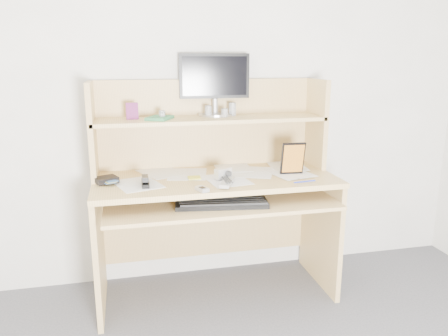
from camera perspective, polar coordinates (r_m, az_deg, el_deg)
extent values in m
cube|color=silver|center=(2.78, -2.52, 10.51)|extent=(3.60, 0.04, 2.50)
cube|color=tan|center=(2.56, -1.11, -1.52)|extent=(1.40, 0.60, 0.03)
cube|color=tan|center=(2.64, -16.01, -10.22)|extent=(0.03, 0.56, 0.72)
cube|color=tan|center=(2.89, 12.49, -7.85)|extent=(0.03, 0.56, 0.72)
cube|color=tan|center=(2.95, -2.21, -7.52)|extent=(1.34, 0.02, 0.41)
cube|color=tan|center=(2.47, -0.53, -4.37)|extent=(1.28, 0.55, 0.02)
cube|color=tan|center=(2.78, -2.36, 5.83)|extent=(1.40, 0.02, 0.55)
cube|color=tan|center=(2.60, -16.84, 4.68)|extent=(0.03, 0.30, 0.55)
cube|color=tan|center=(2.85, 11.91, 5.76)|extent=(0.03, 0.30, 0.55)
cube|color=tan|center=(2.63, -1.81, 6.38)|extent=(1.38, 0.30, 0.02)
cube|color=white|center=(2.55, -1.11, -1.13)|extent=(1.32, 0.54, 0.01)
cube|color=black|center=(2.37, -0.33, -4.61)|extent=(0.52, 0.24, 0.02)
cube|color=black|center=(2.37, -0.33, -4.21)|extent=(0.48, 0.23, 0.01)
cube|color=#979692|center=(2.39, 0.43, -1.87)|extent=(0.13, 0.20, 0.02)
cube|color=silver|center=(2.28, -2.90, -2.66)|extent=(0.07, 0.09, 0.02)
cube|color=black|center=(2.42, -10.25, -1.59)|extent=(0.04, 0.15, 0.05)
cube|color=black|center=(2.51, -15.16, -1.47)|extent=(0.15, 0.14, 0.03)
cube|color=#F9EB41|center=(2.52, -3.90, -1.29)|extent=(0.07, 0.07, 0.01)
cube|color=silver|center=(2.49, -0.12, -0.71)|extent=(0.11, 0.08, 0.06)
cube|color=black|center=(2.60, 8.97, 1.25)|extent=(0.14, 0.02, 0.19)
cylinder|color=#172AAF|center=(2.47, 10.49, -1.75)|extent=(0.13, 0.02, 0.01)
cube|color=maroon|center=(2.59, -11.92, 7.29)|extent=(0.07, 0.03, 0.10)
cube|color=#338159|center=(2.57, -8.40, 6.49)|extent=(0.18, 0.20, 0.02)
cylinder|color=black|center=(2.58, -8.08, 6.90)|extent=(0.04, 0.04, 0.05)
cylinder|color=silver|center=(2.66, -2.07, 7.43)|extent=(0.05, 0.05, 0.07)
cylinder|color=black|center=(2.64, 0.09, 7.23)|extent=(0.05, 0.05, 0.05)
cylinder|color=white|center=(2.71, 1.11, 7.68)|extent=(0.05, 0.05, 0.08)
cylinder|color=#B1B1B7|center=(2.72, -1.12, 7.02)|extent=(0.22, 0.22, 0.01)
cylinder|color=#B1B1B7|center=(2.73, -1.17, 8.12)|extent=(0.04, 0.04, 0.09)
cube|color=black|center=(2.73, -1.26, 11.92)|extent=(0.43, 0.05, 0.27)
cube|color=black|center=(2.72, -1.20, 11.91)|extent=(0.40, 0.02, 0.23)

